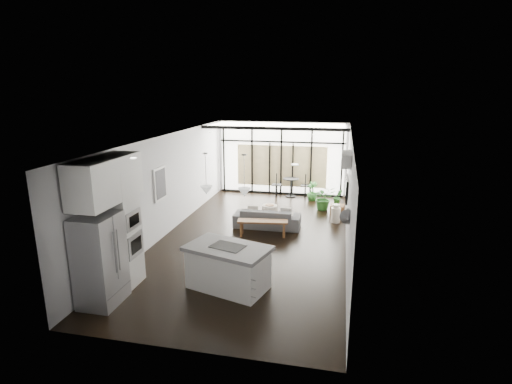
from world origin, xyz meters
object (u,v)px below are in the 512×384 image
at_px(island, 228,267).
at_px(pouf, 270,211).
at_px(fridge, 100,260).
at_px(sofa, 267,215).
at_px(tv, 347,189).
at_px(milk_can, 336,213).
at_px(console_bench, 263,228).

relative_size(island, pouf, 3.42).
height_order(island, fridge, fridge).
bearing_deg(sofa, tv, 179.32).
height_order(island, milk_can, island).
height_order(fridge, console_bench, fridge).
bearing_deg(fridge, pouf, 69.52).
distance_m(fridge, sofa, 5.48).
relative_size(pouf, tv, 0.45).
distance_m(sofa, pouf, 0.97).
bearing_deg(pouf, console_bench, -86.31).
bearing_deg(pouf, milk_can, -2.06).
height_order(sofa, console_bench, sofa).
distance_m(island, tv, 4.62).
xyz_separation_m(fridge, pouf, (2.20, 5.89, -0.69)).
bearing_deg(tv, island, -121.36).
distance_m(fridge, pouf, 6.33).
xyz_separation_m(fridge, console_bench, (2.31, 4.20, -0.66)).
bearing_deg(island, sofa, 104.95).
bearing_deg(island, pouf, 106.42).
xyz_separation_m(fridge, tv, (4.57, 4.95, 0.41)).
height_order(fridge, sofa, fridge).
xyz_separation_m(pouf, milk_can, (2.09, -0.08, 0.09)).
height_order(fridge, milk_can, fridge).
xyz_separation_m(milk_can, tv, (0.28, -0.87, 1.01)).
bearing_deg(tv, pouf, 158.24).
height_order(island, tv, tv).
xyz_separation_m(sofa, milk_can, (1.99, 0.87, -0.10)).
bearing_deg(fridge, console_bench, 61.16).
relative_size(console_bench, pouf, 2.85).
bearing_deg(console_bench, milk_can, 31.41).
distance_m(fridge, console_bench, 4.84).
relative_size(island, fridge, 0.95).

